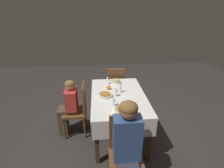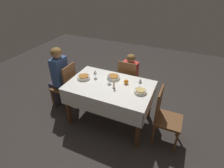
# 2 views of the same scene
# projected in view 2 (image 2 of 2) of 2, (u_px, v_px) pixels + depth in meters

# --- Properties ---
(ground_plane) EXTENTS (8.00, 8.00, 0.00)m
(ground_plane) POSITION_uv_depth(u_px,v_px,m) (110.00, 119.00, 3.24)
(ground_plane) COLOR #332D2B
(dining_table) EXTENTS (1.38, 0.87, 0.76)m
(dining_table) POSITION_uv_depth(u_px,v_px,m) (110.00, 90.00, 2.89)
(dining_table) COLOR white
(dining_table) RESTS_ON ground_plane
(chair_west) EXTENTS (0.39, 0.39, 0.93)m
(chair_west) POSITION_uv_depth(u_px,v_px,m) (66.00, 85.00, 3.31)
(chair_west) COLOR brown
(chair_west) RESTS_ON ground_plane
(chair_north) EXTENTS (0.39, 0.39, 0.93)m
(chair_north) POSITION_uv_depth(u_px,v_px,m) (128.00, 80.00, 3.45)
(chair_north) COLOR brown
(chair_north) RESTS_ON ground_plane
(chair_east) EXTENTS (0.39, 0.39, 0.93)m
(chair_east) POSITION_uv_depth(u_px,v_px,m) (164.00, 115.00, 2.61)
(chair_east) COLOR brown
(chair_east) RESTS_ON ground_plane
(person_adult_denim) EXTENTS (0.34, 0.30, 1.22)m
(person_adult_denim) POSITION_uv_depth(u_px,v_px,m) (58.00, 75.00, 3.26)
(person_adult_denim) COLOR #383342
(person_adult_denim) RESTS_ON ground_plane
(person_child_red) EXTENTS (0.30, 0.33, 1.01)m
(person_child_red) POSITION_uv_depth(u_px,v_px,m) (131.00, 74.00, 3.55)
(person_child_red) COLOR #4C4233
(person_child_red) RESTS_ON ground_plane
(bowl_west) EXTENTS (0.23, 0.23, 0.06)m
(bowl_west) POSITION_uv_depth(u_px,v_px,m) (84.00, 77.00, 2.99)
(bowl_west) COLOR silver
(bowl_west) RESTS_ON dining_table
(wine_glass_west) EXTENTS (0.07, 0.07, 0.15)m
(wine_glass_west) POSITION_uv_depth(u_px,v_px,m) (95.00, 72.00, 2.97)
(wine_glass_west) COLOR white
(wine_glass_west) RESTS_ON dining_table
(bowl_north) EXTENTS (0.23, 0.23, 0.06)m
(bowl_north) POSITION_uv_depth(u_px,v_px,m) (113.00, 77.00, 2.99)
(bowl_north) COLOR silver
(bowl_north) RESTS_ON dining_table
(wine_glass_north) EXTENTS (0.07, 0.07, 0.16)m
(wine_glass_north) POSITION_uv_depth(u_px,v_px,m) (109.00, 77.00, 2.82)
(wine_glass_north) COLOR white
(wine_glass_north) RESTS_ON dining_table
(bowl_east) EXTENTS (0.19, 0.19, 0.06)m
(bowl_east) POSITION_uv_depth(u_px,v_px,m) (140.00, 91.00, 2.64)
(bowl_east) COLOR silver
(bowl_east) RESTS_ON dining_table
(wine_glass_east) EXTENTS (0.06, 0.06, 0.15)m
(wine_glass_east) POSITION_uv_depth(u_px,v_px,m) (140.00, 81.00, 2.73)
(wine_glass_east) COLOR white
(wine_glass_east) RESTS_ON dining_table
(candle_centerpiece) EXTENTS (0.06, 0.06, 0.17)m
(candle_centerpiece) POSITION_uv_depth(u_px,v_px,m) (114.00, 84.00, 2.73)
(candle_centerpiece) COLOR beige
(candle_centerpiece) RESTS_ON dining_table
(orange_fruit) EXTENTS (0.08, 0.08, 0.08)m
(orange_fruit) POSITION_uv_depth(u_px,v_px,m) (126.00, 82.00, 2.84)
(orange_fruit) COLOR orange
(orange_fruit) RESTS_ON dining_table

